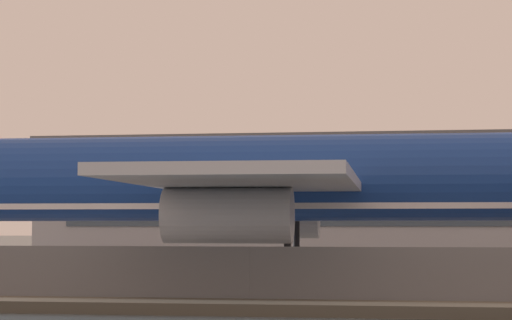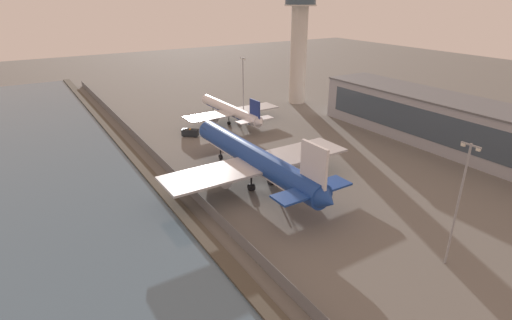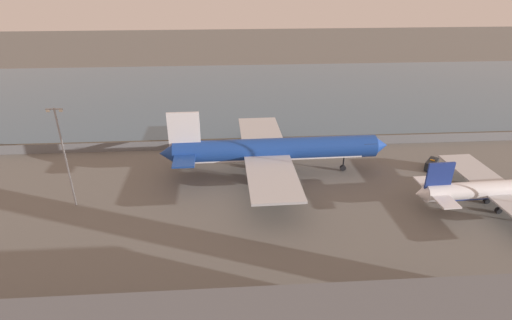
% 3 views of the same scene
% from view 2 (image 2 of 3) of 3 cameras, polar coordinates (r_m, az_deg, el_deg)
% --- Properties ---
extents(ground_plane, '(500.00, 500.00, 0.00)m').
position_cam_2_polar(ground_plane, '(94.51, 0.78, -3.90)').
color(ground_plane, '#66635E').
extents(shoreline_seawall, '(320.00, 3.00, 0.50)m').
position_cam_2_polar(shoreline_seawall, '(86.44, -10.87, -6.88)').
color(shoreline_seawall, '#474238').
rests_on(shoreline_seawall, ground).
extents(perimeter_fence, '(280.00, 0.10, 2.66)m').
position_cam_2_polar(perimeter_fence, '(87.33, -8.17, -5.55)').
color(perimeter_fence, slate).
rests_on(perimeter_fence, ground).
extents(cargo_jet_blue, '(54.88, 46.65, 16.55)m').
position_cam_2_polar(cargo_jet_blue, '(93.85, -0.09, 0.15)').
color(cargo_jet_blue, '#193D93').
rests_on(cargo_jet_blue, ground).
extents(passenger_jet_white, '(40.62, 34.96, 11.36)m').
position_cam_2_polar(passenger_jet_white, '(141.40, -3.63, 7.09)').
color(passenger_jet_white, white).
rests_on(passenger_jet_white, ground).
extents(baggage_tug, '(2.56, 3.55, 1.80)m').
position_cam_2_polar(baggage_tug, '(100.02, -9.82, -2.18)').
color(baggage_tug, white).
rests_on(baggage_tug, ground).
extents(ops_van, '(4.98, 5.31, 2.48)m').
position_cam_2_polar(ops_van, '(129.31, -9.33, 3.90)').
color(ops_van, '#1E2328').
rests_on(ops_van, ground).
extents(control_tower, '(13.10, 13.10, 46.42)m').
position_cam_2_polar(control_tower, '(165.56, 6.17, 17.18)').
color(control_tower, beige).
rests_on(control_tower, ground).
extents(terminal_building, '(108.86, 17.91, 14.33)m').
position_cam_2_polar(terminal_building, '(125.51, 29.90, 3.36)').
color(terminal_building, '#9EA3AD').
rests_on(terminal_building, ground).
extents(apron_light_mast_apron_west, '(3.20, 0.40, 22.22)m').
position_cam_2_polar(apron_light_mast_apron_west, '(141.90, -1.85, 10.54)').
color(apron_light_mast_apron_west, '#93969B').
rests_on(apron_light_mast_apron_west, ground).
extents(apron_light_mast_apron_east, '(3.20, 0.40, 21.67)m').
position_cam_2_polar(apron_light_mast_apron_east, '(71.12, 26.99, -5.12)').
color(apron_light_mast_apron_east, '#93969B').
rests_on(apron_light_mast_apron_east, ground).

